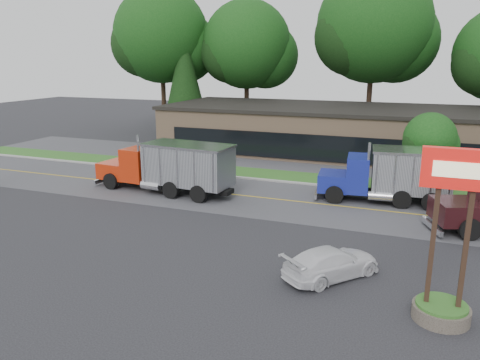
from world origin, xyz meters
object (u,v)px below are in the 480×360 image
object	(u,v)px
dump_truck_red	(171,166)
dump_truck_blue	(392,174)
bilo_sign	(447,265)
rally_car	(332,263)

from	to	relation	value
dump_truck_red	dump_truck_blue	bearing A→B (deg)	-162.62
bilo_sign	dump_truck_red	distance (m)	19.35
dump_truck_red	rally_car	bearing A→B (deg)	149.92
bilo_sign	dump_truck_blue	size ratio (longest dim) A/B	0.74
dump_truck_blue	rally_car	distance (m)	11.73
dump_truck_red	dump_truck_blue	size ratio (longest dim) A/B	1.24
bilo_sign	dump_truck_blue	bearing A→B (deg)	100.70
bilo_sign	dump_truck_blue	xyz separation A→B (m)	(-2.54, 13.45, -0.22)
rally_car	bilo_sign	bearing A→B (deg)	-166.16
bilo_sign	dump_truck_red	bearing A→B (deg)	147.08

